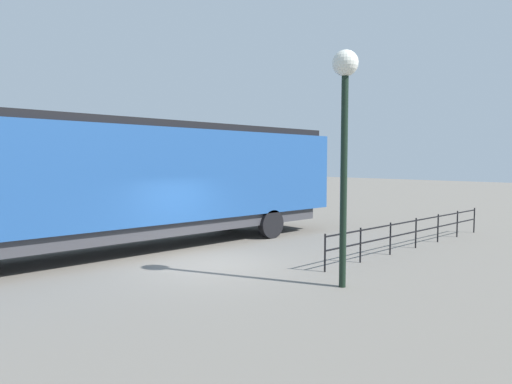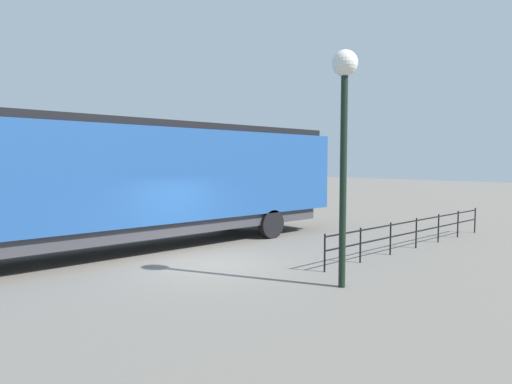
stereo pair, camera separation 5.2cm
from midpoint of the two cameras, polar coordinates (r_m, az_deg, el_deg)
name	(u,v)px [view 1 (the left image)]	position (r m, az deg, el deg)	size (l,w,h in m)	color
ground_plane	(209,264)	(12.80, -6.28, -9.37)	(120.00, 120.00, 0.00)	#666059
locomotive	(129,179)	(14.91, -16.40, 1.67)	(3.09, 17.71, 4.27)	navy
lamp_post	(345,108)	(10.37, 11.40, 10.75)	(0.60, 0.60, 5.50)	black
platform_fence	(416,229)	(15.88, 20.13, -4.52)	(0.05, 9.79, 1.03)	black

